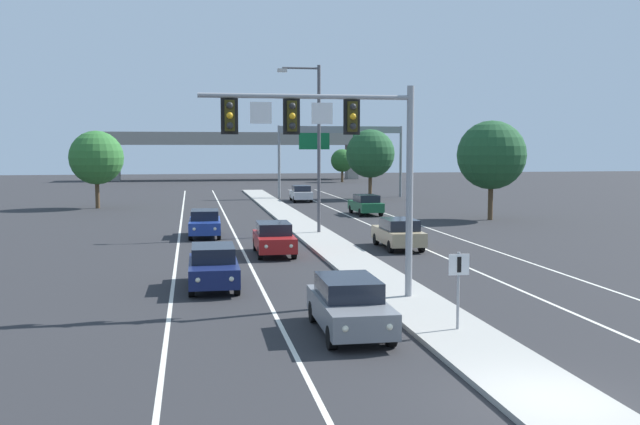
{
  "coord_description": "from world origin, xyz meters",
  "views": [
    {
      "loc": [
        -7.25,
        -13.16,
        5.29
      ],
      "look_at": [
        -3.2,
        9.24,
        3.2
      ],
      "focal_mm": 40.1,
      "sensor_mm": 36.0,
      "label": 1
    }
  ],
  "objects_px": {
    "street_lamp_median": "(315,139)",
    "highway_sign_gantry": "(341,139)",
    "car_receding_tan": "(398,233)",
    "tree_far_left_a": "(96,158)",
    "car_oncoming_grey": "(349,305)",
    "car_receding_silver": "(301,193)",
    "car_oncoming_red": "(274,238)",
    "tree_far_right_b": "(370,154)",
    "overhead_signal_mast": "(337,141)",
    "tree_far_right_a": "(342,161)",
    "car_oncoming_navy": "(213,266)",
    "tree_far_right_c": "(491,155)",
    "car_oncoming_blue": "(205,223)",
    "car_receding_green": "(366,204)",
    "median_sign_post": "(459,279)"
  },
  "relations": [
    {
      "from": "car_receding_tan",
      "to": "tree_far_right_b",
      "type": "distance_m",
      "value": 35.49
    },
    {
      "from": "car_oncoming_blue",
      "to": "tree_far_right_a",
      "type": "xyz_separation_m",
      "value": [
        21.77,
        63.27,
        2.44
      ]
    },
    {
      "from": "tree_far_right_b",
      "to": "tree_far_right_a",
      "type": "relative_size",
      "value": 1.42
    },
    {
      "from": "median_sign_post",
      "to": "tree_far_right_c",
      "type": "xyz_separation_m",
      "value": [
        14.05,
        29.93,
        3.12
      ]
    },
    {
      "from": "tree_far_right_a",
      "to": "tree_far_left_a",
      "type": "relative_size",
      "value": 0.75
    },
    {
      "from": "street_lamp_median",
      "to": "highway_sign_gantry",
      "type": "xyz_separation_m",
      "value": [
        8.08,
        30.8,
        0.37
      ]
    },
    {
      "from": "car_oncoming_grey",
      "to": "tree_far_right_a",
      "type": "distance_m",
      "value": 88.18
    },
    {
      "from": "highway_sign_gantry",
      "to": "tree_far_right_b",
      "type": "relative_size",
      "value": 1.87
    },
    {
      "from": "car_oncoming_blue",
      "to": "overhead_signal_mast",
      "type": "bearing_deg",
      "value": -77.96
    },
    {
      "from": "car_oncoming_blue",
      "to": "tree_far_right_a",
      "type": "distance_m",
      "value": 66.96
    },
    {
      "from": "median_sign_post",
      "to": "car_receding_tan",
      "type": "distance_m",
      "value": 17.16
    },
    {
      "from": "street_lamp_median",
      "to": "car_oncoming_grey",
      "type": "xyz_separation_m",
      "value": [
        -3.0,
        -22.87,
        -4.97
      ]
    },
    {
      "from": "street_lamp_median",
      "to": "car_receding_tan",
      "type": "distance_m",
      "value": 8.95
    },
    {
      "from": "median_sign_post",
      "to": "car_oncoming_grey",
      "type": "relative_size",
      "value": 0.49
    },
    {
      "from": "car_oncoming_grey",
      "to": "tree_far_right_c",
      "type": "height_order",
      "value": "tree_far_right_c"
    },
    {
      "from": "car_oncoming_blue",
      "to": "tree_far_left_a",
      "type": "xyz_separation_m",
      "value": [
        -8.76,
        21.59,
        3.56
      ]
    },
    {
      "from": "highway_sign_gantry",
      "to": "car_oncoming_blue",
      "type": "bearing_deg",
      "value": -115.58
    },
    {
      "from": "car_oncoming_grey",
      "to": "highway_sign_gantry",
      "type": "distance_m",
      "value": 55.07
    },
    {
      "from": "highway_sign_gantry",
      "to": "tree_far_right_c",
      "type": "relative_size",
      "value": 1.84
    },
    {
      "from": "tree_far_right_c",
      "to": "highway_sign_gantry",
      "type": "bearing_deg",
      "value": 103.75
    },
    {
      "from": "street_lamp_median",
      "to": "car_oncoming_blue",
      "type": "height_order",
      "value": "street_lamp_median"
    },
    {
      "from": "median_sign_post",
      "to": "car_receding_tan",
      "type": "relative_size",
      "value": 0.49
    },
    {
      "from": "car_oncoming_red",
      "to": "tree_far_right_a",
      "type": "relative_size",
      "value": 0.9
    },
    {
      "from": "car_oncoming_red",
      "to": "highway_sign_gantry",
      "type": "xyz_separation_m",
      "value": [
        11.48,
        38.42,
        5.34
      ]
    },
    {
      "from": "car_oncoming_blue",
      "to": "car_receding_green",
      "type": "xyz_separation_m",
      "value": [
        12.7,
        11.74,
        0.0
      ]
    },
    {
      "from": "car_oncoming_red",
      "to": "tree_far_right_a",
      "type": "xyz_separation_m",
      "value": [
        18.55,
        71.0,
        2.44
      ]
    },
    {
      "from": "car_receding_green",
      "to": "highway_sign_gantry",
      "type": "height_order",
      "value": "highway_sign_gantry"
    },
    {
      "from": "car_receding_tan",
      "to": "tree_far_left_a",
      "type": "height_order",
      "value": "tree_far_left_a"
    },
    {
      "from": "tree_far_right_a",
      "to": "car_receding_tan",
      "type": "bearing_deg",
      "value": -99.65
    },
    {
      "from": "street_lamp_median",
      "to": "tree_far_left_a",
      "type": "bearing_deg",
      "value": 125.33
    },
    {
      "from": "tree_far_right_a",
      "to": "car_receding_silver",
      "type": "bearing_deg",
      "value": -107.92
    },
    {
      "from": "overhead_signal_mast",
      "to": "car_receding_silver",
      "type": "distance_m",
      "value": 45.76
    },
    {
      "from": "tree_far_right_a",
      "to": "tree_far_left_a",
      "type": "distance_m",
      "value": 51.68
    },
    {
      "from": "street_lamp_median",
      "to": "car_receding_silver",
      "type": "bearing_deg",
      "value": 83.17
    },
    {
      "from": "car_oncoming_navy",
      "to": "car_receding_green",
      "type": "distance_m",
      "value": 30.13
    },
    {
      "from": "overhead_signal_mast",
      "to": "tree_far_right_a",
      "type": "xyz_separation_m",
      "value": [
        17.71,
        82.34,
        -2.24
      ]
    },
    {
      "from": "car_oncoming_grey",
      "to": "highway_sign_gantry",
      "type": "height_order",
      "value": "highway_sign_gantry"
    },
    {
      "from": "overhead_signal_mast",
      "to": "car_oncoming_blue",
      "type": "bearing_deg",
      "value": 102.04
    },
    {
      "from": "car_receding_tan",
      "to": "highway_sign_gantry",
      "type": "xyz_separation_m",
      "value": [
        4.84,
        37.5,
        5.34
      ]
    },
    {
      "from": "car_receding_green",
      "to": "tree_far_left_a",
      "type": "relative_size",
      "value": 0.67
    },
    {
      "from": "car_receding_green",
      "to": "car_oncoming_navy",
      "type": "bearing_deg",
      "value": -114.89
    },
    {
      "from": "car_receding_silver",
      "to": "tree_far_right_c",
      "type": "bearing_deg",
      "value": -61.15
    },
    {
      "from": "median_sign_post",
      "to": "tree_far_right_a",
      "type": "relative_size",
      "value": 0.44
    },
    {
      "from": "overhead_signal_mast",
      "to": "highway_sign_gantry",
      "type": "xyz_separation_m",
      "value": [
        10.63,
        49.76,
        0.67
      ]
    },
    {
      "from": "tree_far_right_b",
      "to": "car_receding_silver",
      "type": "bearing_deg",
      "value": -167.53
    },
    {
      "from": "car_oncoming_grey",
      "to": "car_oncoming_navy",
      "type": "relative_size",
      "value": 1.0
    },
    {
      "from": "car_receding_tan",
      "to": "tree_far_left_a",
      "type": "relative_size",
      "value": 0.67
    },
    {
      "from": "car_receding_silver",
      "to": "car_oncoming_navy",
      "type": "bearing_deg",
      "value": -103.15
    },
    {
      "from": "tree_far_right_a",
      "to": "street_lamp_median",
      "type": "bearing_deg",
      "value": -103.45
    },
    {
      "from": "car_receding_tan",
      "to": "street_lamp_median",
      "type": "bearing_deg",
      "value": 115.77
    }
  ]
}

